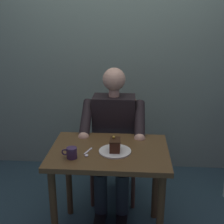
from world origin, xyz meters
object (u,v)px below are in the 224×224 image
cake_slice (115,145)px  seated_person (113,138)px  dessert_spoon (87,153)px  dining_table (109,165)px  chair (115,144)px  coffee_cup (71,153)px

cake_slice → seated_person: bearing=-84.7°
seated_person → dessert_spoon: (0.15, 0.52, 0.10)m
dining_table → dessert_spoon: 0.21m
dining_table → chair: size_ratio=0.93×
cake_slice → coffee_cup: size_ratio=1.02×
coffee_cup → dessert_spoon: (-0.10, -0.07, -0.04)m
dining_table → seated_person: 0.44m
dessert_spoon → dining_table: bearing=-151.8°
cake_slice → dessert_spoon: bearing=13.9°
seated_person → coffee_cup: seated_person is taller
chair → cake_slice: size_ratio=8.34×
cake_slice → dessert_spoon: 0.20m
cake_slice → chair: bearing=-86.1°
seated_person → cake_slice: bearing=95.3°
coffee_cup → dessert_spoon: size_ratio=0.75×
chair → cake_slice: 0.71m
dining_table → coffee_cup: (0.24, 0.14, 0.16)m
seated_person → coffee_cup: size_ratio=11.62×
chair → coffee_cup: 0.84m
dining_table → dessert_spoon: (0.15, 0.08, 0.12)m
chair → seated_person: seated_person is taller
dining_table → chair: bearing=-90.0°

